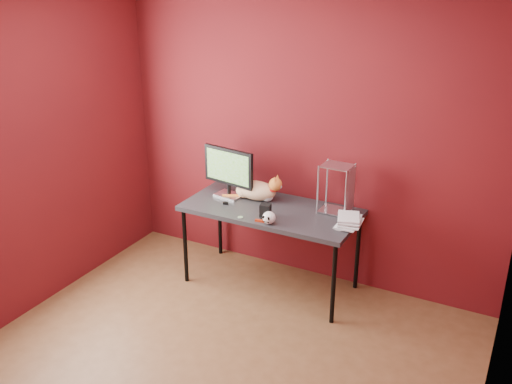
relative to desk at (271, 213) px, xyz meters
The scene contains 11 objects.
room 1.57m from the desk, 83.75° to the right, with size 3.52×3.52×2.61m.
desk is the anchor object (origin of this frame).
monitor 0.54m from the desk, behind, with size 0.52×0.20×0.45m.
cat 0.27m from the desk, 150.06° to the left, with size 0.53×0.23×0.25m.
skull_mug 0.33m from the desk, 66.73° to the right, with size 0.11×0.11×0.10m.
speaker 0.23m from the desk, 76.91° to the right, with size 0.10×0.10×0.12m.
book_stack 0.81m from the desk, ahead, with size 0.23×0.27×0.92m.
wire_rack 0.60m from the desk, 19.55° to the left, with size 0.26×0.21×0.42m.
pocket_knife 0.30m from the desk, 81.21° to the right, with size 0.08×0.02×0.02m, color maroon.
black_gadget 0.40m from the desk, 164.17° to the right, with size 0.04×0.03×0.02m, color black.
washer 0.33m from the desk, 115.49° to the right, with size 0.05×0.05×0.00m, color #BCBDC1.
Camera 1 is at (1.80, -2.65, 2.71)m, focal length 40.00 mm.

